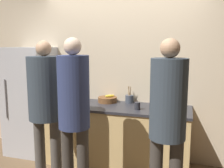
{
  "coord_description": "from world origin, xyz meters",
  "views": [
    {
      "loc": [
        0.96,
        -2.96,
        1.74
      ],
      "look_at": [
        0.0,
        0.16,
        1.23
      ],
      "focal_mm": 40.0,
      "sensor_mm": 36.0,
      "label": 1
    }
  ],
  "objects_px": {
    "bottle_dark": "(80,95)",
    "cup_black": "(137,106)",
    "person_center": "(74,109)",
    "person_right": "(168,117)",
    "person_left": "(46,99)",
    "refrigerator": "(31,101)",
    "bottle_red": "(163,104)",
    "bottle_amber": "(155,103)",
    "utensil_crock": "(129,99)",
    "potted_plant": "(160,95)",
    "fruit_bowl": "(108,100)"
  },
  "relations": [
    {
      "from": "bottle_red",
      "to": "person_right",
      "type": "bearing_deg",
      "value": -81.8
    },
    {
      "from": "person_center",
      "to": "fruit_bowl",
      "type": "bearing_deg",
      "value": 91.04
    },
    {
      "from": "fruit_bowl",
      "to": "bottle_red",
      "type": "bearing_deg",
      "value": -11.94
    },
    {
      "from": "person_center",
      "to": "bottle_dark",
      "type": "height_order",
      "value": "person_center"
    },
    {
      "from": "bottle_dark",
      "to": "bottle_red",
      "type": "distance_m",
      "value": 1.36
    },
    {
      "from": "cup_black",
      "to": "potted_plant",
      "type": "xyz_separation_m",
      "value": [
        0.27,
        0.31,
        0.1
      ]
    },
    {
      "from": "bottle_amber",
      "to": "cup_black",
      "type": "relative_size",
      "value": 2.01
    },
    {
      "from": "bottle_red",
      "to": "cup_black",
      "type": "xyz_separation_m",
      "value": [
        -0.32,
        -0.12,
        -0.03
      ]
    },
    {
      "from": "fruit_bowl",
      "to": "potted_plant",
      "type": "xyz_separation_m",
      "value": [
        0.79,
        0.02,
        0.11
      ]
    },
    {
      "from": "person_left",
      "to": "person_right",
      "type": "distance_m",
      "value": 1.47
    },
    {
      "from": "bottle_amber",
      "to": "cup_black",
      "type": "height_order",
      "value": "bottle_amber"
    },
    {
      "from": "person_left",
      "to": "cup_black",
      "type": "xyz_separation_m",
      "value": [
        0.98,
        0.67,
        -0.17
      ]
    },
    {
      "from": "person_center",
      "to": "cup_black",
      "type": "distance_m",
      "value": 1.04
    },
    {
      "from": "bottle_dark",
      "to": "refrigerator",
      "type": "bearing_deg",
      "value": -163.04
    },
    {
      "from": "person_left",
      "to": "potted_plant",
      "type": "relative_size",
      "value": 6.42
    },
    {
      "from": "fruit_bowl",
      "to": "potted_plant",
      "type": "bearing_deg",
      "value": 1.14
    },
    {
      "from": "refrigerator",
      "to": "utensil_crock",
      "type": "distance_m",
      "value": 1.6
    },
    {
      "from": "cup_black",
      "to": "potted_plant",
      "type": "distance_m",
      "value": 0.42
    },
    {
      "from": "potted_plant",
      "to": "utensil_crock",
      "type": "bearing_deg",
      "value": 173.89
    },
    {
      "from": "person_right",
      "to": "bottle_red",
      "type": "distance_m",
      "value": 1.04
    },
    {
      "from": "person_right",
      "to": "bottle_dark",
      "type": "bearing_deg",
      "value": 139.01
    },
    {
      "from": "refrigerator",
      "to": "person_right",
      "type": "relative_size",
      "value": 0.95
    },
    {
      "from": "utensil_crock",
      "to": "potted_plant",
      "type": "xyz_separation_m",
      "value": [
        0.46,
        -0.05,
        0.09
      ]
    },
    {
      "from": "person_center",
      "to": "bottle_dark",
      "type": "xyz_separation_m",
      "value": [
        -0.51,
        1.28,
        -0.13
      ]
    },
    {
      "from": "person_center",
      "to": "bottle_red",
      "type": "height_order",
      "value": "person_center"
    },
    {
      "from": "refrigerator",
      "to": "person_center",
      "type": "height_order",
      "value": "person_center"
    },
    {
      "from": "person_right",
      "to": "person_left",
      "type": "bearing_deg",
      "value": 170.84
    },
    {
      "from": "person_left",
      "to": "person_right",
      "type": "relative_size",
      "value": 0.99
    },
    {
      "from": "refrigerator",
      "to": "person_center",
      "type": "xyz_separation_m",
      "value": [
        1.28,
        -1.05,
        0.22
      ]
    },
    {
      "from": "bottle_amber",
      "to": "potted_plant",
      "type": "xyz_separation_m",
      "value": [
        0.04,
        0.18,
        0.07
      ]
    },
    {
      "from": "person_right",
      "to": "bottle_amber",
      "type": "height_order",
      "value": "person_right"
    },
    {
      "from": "person_center",
      "to": "bottle_dark",
      "type": "distance_m",
      "value": 1.38
    },
    {
      "from": "person_center",
      "to": "fruit_bowl",
      "type": "height_order",
      "value": "person_center"
    },
    {
      "from": "person_center",
      "to": "refrigerator",
      "type": "bearing_deg",
      "value": 140.63
    },
    {
      "from": "person_right",
      "to": "utensil_crock",
      "type": "xyz_separation_m",
      "value": [
        -0.66,
        1.27,
        -0.13
      ]
    },
    {
      "from": "person_left",
      "to": "cup_black",
      "type": "height_order",
      "value": "person_left"
    },
    {
      "from": "refrigerator",
      "to": "bottle_red",
      "type": "bearing_deg",
      "value": -0.73
    },
    {
      "from": "bottle_dark",
      "to": "bottle_red",
      "type": "bearing_deg",
      "value": -11.03
    },
    {
      "from": "person_left",
      "to": "bottle_amber",
      "type": "height_order",
      "value": "person_left"
    },
    {
      "from": "bottle_dark",
      "to": "cup_black",
      "type": "bearing_deg",
      "value": -20.59
    },
    {
      "from": "fruit_bowl",
      "to": "person_center",
      "type": "bearing_deg",
      "value": -88.96
    },
    {
      "from": "person_left",
      "to": "person_center",
      "type": "xyz_separation_m",
      "value": [
        0.48,
        -0.23,
        -0.03
      ]
    },
    {
      "from": "person_left",
      "to": "utensil_crock",
      "type": "height_order",
      "value": "person_left"
    },
    {
      "from": "person_left",
      "to": "cup_black",
      "type": "relative_size",
      "value": 17.49
    },
    {
      "from": "person_left",
      "to": "bottle_red",
      "type": "distance_m",
      "value": 1.53
    },
    {
      "from": "fruit_bowl",
      "to": "bottle_amber",
      "type": "relative_size",
      "value": 1.39
    },
    {
      "from": "person_right",
      "to": "bottle_dark",
      "type": "height_order",
      "value": "person_right"
    },
    {
      "from": "bottle_amber",
      "to": "utensil_crock",
      "type": "bearing_deg",
      "value": 151.67
    },
    {
      "from": "bottle_dark",
      "to": "cup_black",
      "type": "xyz_separation_m",
      "value": [
        1.01,
        -0.38,
        -0.02
      ]
    },
    {
      "from": "bottle_red",
      "to": "bottle_amber",
      "type": "bearing_deg",
      "value": 170.14
    }
  ]
}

